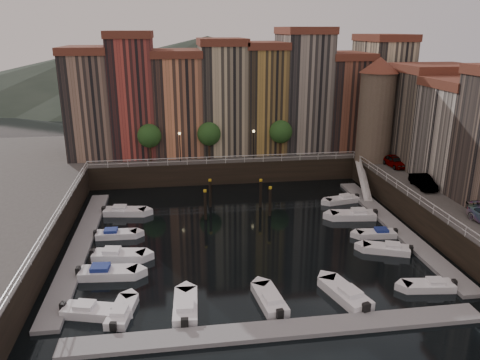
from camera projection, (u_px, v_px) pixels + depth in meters
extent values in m
plane|color=black|center=(243.00, 232.00, 48.76)|extent=(200.00, 200.00, 0.00)
cube|color=black|center=(218.00, 155.00, 72.77)|extent=(80.00, 20.00, 3.00)
cube|color=gray|center=(81.00, 245.00, 45.57)|extent=(2.00, 28.00, 0.35)
cube|color=gray|center=(394.00, 226.00, 49.96)|extent=(2.00, 28.00, 0.35)
cube|color=gray|center=(279.00, 330.00, 32.70)|extent=(30.00, 2.00, 0.35)
cone|color=#2D382D|center=(96.00, 73.00, 146.09)|extent=(80.00, 80.00, 14.00)
cone|color=#2D382D|center=(208.00, 65.00, 150.21)|extent=(100.00, 100.00, 18.00)
cone|color=#2D382D|center=(313.00, 73.00, 155.87)|extent=(70.00, 70.00, 12.00)
cube|color=#91715C|center=(91.00, 106.00, 65.36)|extent=(6.00, 10.00, 14.00)
cube|color=brown|center=(86.00, 50.00, 63.04)|extent=(6.30, 10.30, 1.00)
cube|color=#AC3F36|center=(134.00, 98.00, 65.85)|extent=(5.80, 10.00, 16.00)
cube|color=brown|center=(129.00, 34.00, 63.22)|extent=(6.10, 10.30, 1.00)
cube|color=#DE875B|center=(178.00, 105.00, 67.06)|extent=(6.50, 10.00, 13.50)
cube|color=brown|center=(176.00, 53.00, 64.82)|extent=(6.80, 10.30, 1.00)
cube|color=#C5B38C|center=(222.00, 99.00, 67.69)|extent=(6.20, 10.00, 15.00)
cube|color=brown|center=(221.00, 42.00, 65.22)|extent=(6.50, 10.30, 1.00)
cube|color=#A9833E|center=(262.00, 100.00, 68.57)|extent=(5.60, 10.00, 14.50)
cube|color=brown|center=(263.00, 45.00, 66.17)|extent=(5.90, 10.30, 1.00)
cube|color=gray|center=(302.00, 93.00, 69.07)|extent=(6.40, 10.00, 16.50)
cube|color=brown|center=(305.00, 30.00, 66.37)|extent=(6.70, 10.30, 1.00)
cube|color=brown|center=(341.00, 103.00, 70.45)|extent=(6.00, 10.00, 13.00)
cube|color=brown|center=(345.00, 56.00, 68.29)|extent=(6.30, 10.30, 1.00)
cube|color=beige|center=(380.00, 94.00, 70.87)|extent=(5.90, 10.00, 15.50)
cube|color=brown|center=(385.00, 38.00, 68.32)|extent=(6.20, 10.30, 1.00)
cube|color=#6D6152|center=(431.00, 119.00, 60.86)|extent=(9.00, 8.00, 12.00)
cube|color=brown|center=(437.00, 68.00, 58.85)|extent=(9.30, 8.30, 1.00)
cube|color=beige|center=(467.00, 136.00, 53.48)|extent=(9.00, 8.00, 11.00)
cube|color=brown|center=(475.00, 83.00, 51.63)|extent=(9.30, 8.30, 1.00)
cylinder|color=#6B5B4C|center=(375.00, 117.00, 62.33)|extent=(4.60, 4.60, 12.00)
cone|color=brown|center=(380.00, 65.00, 60.23)|extent=(5.20, 5.20, 2.00)
cylinder|color=black|center=(150.00, 153.00, 63.24)|extent=(0.30, 0.30, 2.40)
sphere|color=#1E4719|center=(149.00, 136.00, 62.50)|extent=(3.20, 3.20, 3.20)
cylinder|color=black|center=(209.00, 151.00, 64.32)|extent=(0.30, 0.30, 2.40)
sphere|color=#1E4719|center=(209.00, 134.00, 63.58)|extent=(3.20, 3.20, 3.20)
cylinder|color=black|center=(280.00, 148.00, 65.68)|extent=(0.30, 0.30, 2.40)
sphere|color=#1E4719|center=(281.00, 132.00, 64.94)|extent=(3.20, 3.20, 3.20)
cylinder|color=black|center=(180.00, 148.00, 62.59)|extent=(0.12, 0.12, 4.00)
sphere|color=#FFD88C|center=(179.00, 133.00, 61.98)|extent=(0.36, 0.36, 0.36)
cylinder|color=black|center=(254.00, 146.00, 63.95)|extent=(0.12, 0.12, 4.00)
sphere|color=#FFD88C|center=(254.00, 131.00, 63.33)|extent=(0.36, 0.36, 0.36)
cube|color=white|center=(226.00, 156.00, 62.60)|extent=(36.00, 0.08, 0.08)
cube|color=white|center=(226.00, 160.00, 62.74)|extent=(36.00, 0.06, 0.06)
cube|color=white|center=(414.00, 192.00, 49.03)|extent=(0.08, 34.00, 0.08)
cube|color=white|center=(414.00, 196.00, 49.17)|extent=(0.06, 34.00, 0.06)
cube|color=white|center=(57.00, 210.00, 44.16)|extent=(0.08, 34.00, 0.08)
cube|color=white|center=(57.00, 214.00, 44.30)|extent=(0.06, 34.00, 0.06)
cube|color=white|center=(363.00, 180.00, 59.95)|extent=(2.78, 8.26, 2.81)
cube|color=white|center=(364.00, 176.00, 59.79)|extent=(1.93, 8.32, 3.65)
cylinder|color=black|center=(205.00, 207.00, 51.68)|extent=(0.32, 0.32, 3.60)
cylinder|color=gold|center=(205.00, 191.00, 51.11)|extent=(0.36, 0.36, 0.25)
cylinder|color=black|center=(210.00, 195.00, 55.29)|extent=(0.32, 0.32, 3.60)
cylinder|color=gold|center=(210.00, 180.00, 54.72)|extent=(0.36, 0.36, 0.25)
cylinder|color=black|center=(270.00, 203.00, 52.69)|extent=(0.32, 0.32, 3.60)
cylinder|color=gold|center=(270.00, 188.00, 52.11)|extent=(0.36, 0.36, 0.25)
cylinder|color=black|center=(261.00, 195.00, 55.23)|extent=(0.32, 0.32, 3.60)
cylinder|color=gold|center=(261.00, 180.00, 54.66)|extent=(0.36, 0.36, 0.25)
cube|color=white|center=(93.00, 312.00, 34.58)|extent=(4.71, 2.82, 0.75)
cube|color=white|center=(85.00, 306.00, 34.51)|extent=(1.67, 1.53, 0.50)
cube|color=black|center=(63.00, 307.00, 34.77)|extent=(0.47, 0.58, 0.70)
cube|color=white|center=(109.00, 273.00, 39.98)|extent=(4.94, 2.26, 0.82)
cube|color=navy|center=(100.00, 268.00, 39.79)|extent=(1.63, 1.43, 0.55)
cube|color=black|center=(78.00, 271.00, 39.75)|extent=(0.43, 0.58, 0.76)
cube|color=white|center=(119.00, 256.00, 43.05)|extent=(4.90, 2.48, 0.80)
cube|color=white|center=(112.00, 251.00, 42.91)|extent=(1.66, 1.48, 0.53)
cube|color=black|center=(92.00, 253.00, 42.98)|extent=(0.45, 0.58, 0.75)
cube|color=white|center=(117.00, 235.00, 47.60)|extent=(4.08, 1.68, 0.69)
cube|color=navy|center=(111.00, 231.00, 47.41)|extent=(1.32, 1.14, 0.46)
cube|color=black|center=(95.00, 233.00, 47.30)|extent=(0.33, 0.47, 0.64)
cube|color=white|center=(125.00, 212.00, 53.37)|extent=(4.85, 2.45, 0.79)
cube|color=white|center=(119.00, 208.00, 53.23)|extent=(1.65, 1.47, 0.53)
cube|color=black|center=(104.00, 210.00, 53.30)|extent=(0.44, 0.58, 0.74)
cube|color=white|center=(428.00, 286.00, 38.05)|extent=(4.18, 2.00, 0.69)
cube|color=white|center=(436.00, 282.00, 37.93)|extent=(1.40, 1.24, 0.46)
cube|color=black|center=(454.00, 283.00, 38.03)|extent=(0.37, 0.49, 0.64)
cube|color=white|center=(386.00, 249.00, 44.41)|extent=(4.58, 3.06, 0.73)
cube|color=white|center=(393.00, 246.00, 44.15)|extent=(1.68, 1.57, 0.49)
cube|color=black|center=(411.00, 249.00, 43.87)|extent=(0.49, 0.57, 0.68)
cube|color=white|center=(376.00, 234.00, 47.72)|extent=(3.99, 1.81, 0.66)
cube|color=navy|center=(381.00, 230.00, 47.63)|extent=(1.32, 1.16, 0.44)
cube|color=black|center=(396.00, 232.00, 47.77)|extent=(0.34, 0.46, 0.62)
cube|color=white|center=(353.00, 216.00, 52.28)|extent=(5.04, 2.40, 0.83)
cube|color=white|center=(359.00, 211.00, 52.14)|extent=(1.68, 1.49, 0.55)
cube|color=black|center=(375.00, 213.00, 52.27)|extent=(0.45, 0.59, 0.77)
cube|color=white|center=(342.00, 200.00, 57.12)|extent=(4.32, 2.31, 0.70)
cube|color=white|center=(346.00, 196.00, 57.16)|extent=(1.49, 1.34, 0.47)
cube|color=black|center=(357.00, 196.00, 57.70)|extent=(0.41, 0.52, 0.65)
cube|color=white|center=(122.00, 312.00, 34.62)|extent=(2.27, 4.23, 0.68)
cube|color=white|center=(119.00, 311.00, 33.97)|extent=(1.31, 1.46, 0.46)
cube|color=black|center=(113.00, 326.00, 32.55)|extent=(0.51, 0.40, 0.64)
cube|color=white|center=(186.00, 307.00, 35.16)|extent=(2.02, 4.70, 0.79)
cube|color=white|center=(185.00, 306.00, 34.41)|extent=(1.33, 1.53, 0.52)
cube|color=black|center=(185.00, 323.00, 32.79)|extent=(0.54, 0.39, 0.73)
cube|color=white|center=(269.00, 300.00, 36.11)|extent=(2.27, 4.64, 0.76)
cube|color=white|center=(272.00, 299.00, 35.41)|extent=(1.38, 1.56, 0.51)
cube|color=black|center=(280.00, 314.00, 33.89)|extent=(0.55, 0.42, 0.71)
cube|color=white|center=(345.00, 294.00, 36.83)|extent=(3.21, 5.26, 0.84)
cube|color=white|center=(350.00, 293.00, 36.09)|extent=(1.73, 1.88, 0.56)
cube|color=black|center=(366.00, 308.00, 34.52)|extent=(0.65, 0.53, 0.78)
imported|color=gray|center=(395.00, 162.00, 60.81)|extent=(2.03, 4.46, 1.48)
imported|color=gray|center=(423.00, 182.00, 52.69)|extent=(1.85, 4.56, 1.47)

